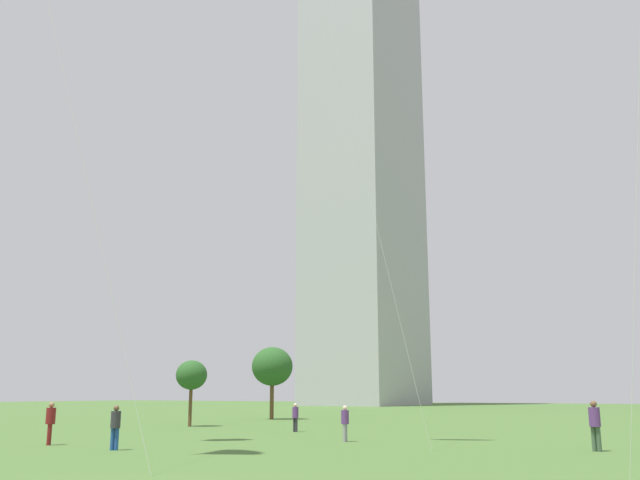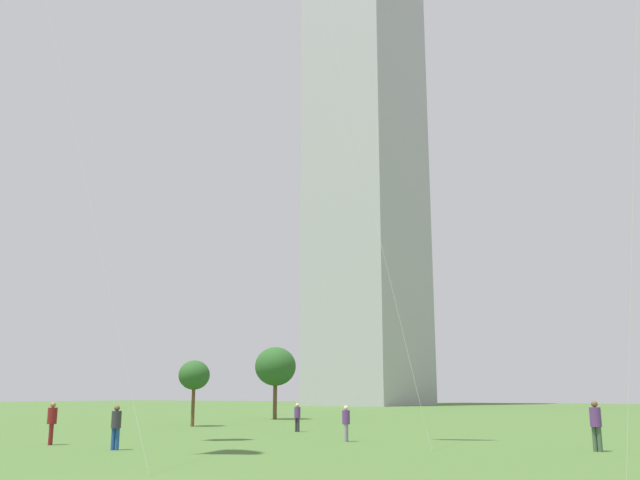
{
  "view_description": "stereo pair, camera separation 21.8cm",
  "coord_description": "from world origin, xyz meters",
  "px_view_note": "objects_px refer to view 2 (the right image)",
  "views": [
    {
      "loc": [
        11.99,
        -10.99,
        2.16
      ],
      "look_at": [
        -1.64,
        12.22,
        8.04
      ],
      "focal_mm": 39.29,
      "sensor_mm": 36.0,
      "label": 1
    },
    {
      "loc": [
        12.18,
        -10.88,
        2.16
      ],
      "look_at": [
        -1.64,
        12.22,
        8.04
      ],
      "focal_mm": 39.29,
      "sensor_mm": 36.0,
      "label": 2
    }
  ],
  "objects_px": {
    "park_tree_1": "(275,367)",
    "distant_highrise_1": "(366,116)",
    "person_standing_2": "(116,424)",
    "person_standing_0": "(596,422)",
    "person_standing_5": "(52,420)",
    "person_standing_1": "(346,421)",
    "park_tree_2": "(194,375)",
    "person_standing_4": "(297,415)"
  },
  "relations": [
    {
      "from": "person_standing_0",
      "to": "person_standing_4",
      "type": "bearing_deg",
      "value": 174.87
    },
    {
      "from": "person_standing_2",
      "to": "person_standing_1",
      "type": "bearing_deg",
      "value": -144.38
    },
    {
      "from": "person_standing_5",
      "to": "park_tree_2",
      "type": "xyz_separation_m",
      "value": [
        -5.85,
        15.73,
        2.25
      ]
    },
    {
      "from": "person_standing_0",
      "to": "park_tree_2",
      "type": "relative_size",
      "value": 0.44
    },
    {
      "from": "person_standing_1",
      "to": "park_tree_1",
      "type": "relative_size",
      "value": 0.27
    },
    {
      "from": "distant_highrise_1",
      "to": "person_standing_1",
      "type": "bearing_deg",
      "value": -62.15
    },
    {
      "from": "person_standing_1",
      "to": "distant_highrise_1",
      "type": "xyz_separation_m",
      "value": [
        -41.09,
        83.72,
        53.04
      ]
    },
    {
      "from": "person_standing_5",
      "to": "park_tree_2",
      "type": "bearing_deg",
      "value": -22.94
    },
    {
      "from": "person_standing_0",
      "to": "person_standing_1",
      "type": "bearing_deg",
      "value": -166.52
    },
    {
      "from": "person_standing_2",
      "to": "person_standing_5",
      "type": "height_order",
      "value": "person_standing_5"
    },
    {
      "from": "person_standing_5",
      "to": "park_tree_1",
      "type": "distance_m",
      "value": 29.98
    },
    {
      "from": "person_standing_0",
      "to": "person_standing_1",
      "type": "height_order",
      "value": "person_standing_0"
    },
    {
      "from": "person_standing_4",
      "to": "person_standing_5",
      "type": "relative_size",
      "value": 0.89
    },
    {
      "from": "park_tree_1",
      "to": "person_standing_2",
      "type": "bearing_deg",
      "value": -66.63
    },
    {
      "from": "person_standing_2",
      "to": "distant_highrise_1",
      "type": "distance_m",
      "value": 112.35
    },
    {
      "from": "person_standing_1",
      "to": "park_tree_1",
      "type": "bearing_deg",
      "value": 34.2
    },
    {
      "from": "person_standing_0",
      "to": "person_standing_2",
      "type": "distance_m",
      "value": 18.3
    },
    {
      "from": "person_standing_2",
      "to": "park_tree_1",
      "type": "height_order",
      "value": "park_tree_1"
    },
    {
      "from": "person_standing_5",
      "to": "park_tree_1",
      "type": "bearing_deg",
      "value": -27.34
    },
    {
      "from": "person_standing_0",
      "to": "person_standing_4",
      "type": "height_order",
      "value": "person_standing_0"
    },
    {
      "from": "person_standing_0",
      "to": "person_standing_5",
      "type": "bearing_deg",
      "value": -144.92
    },
    {
      "from": "person_standing_1",
      "to": "distant_highrise_1",
      "type": "relative_size",
      "value": 0.01
    },
    {
      "from": "park_tree_1",
      "to": "distant_highrise_1",
      "type": "distance_m",
      "value": 83.68
    },
    {
      "from": "person_standing_1",
      "to": "park_tree_2",
      "type": "distance_m",
      "value": 17.5
    },
    {
      "from": "park_tree_1",
      "to": "person_standing_4",
      "type": "bearing_deg",
      "value": -51.65
    },
    {
      "from": "person_standing_4",
      "to": "park_tree_1",
      "type": "distance_m",
      "value": 19.18
    },
    {
      "from": "person_standing_4",
      "to": "distant_highrise_1",
      "type": "relative_size",
      "value": 0.01
    },
    {
      "from": "person_standing_2",
      "to": "person_standing_4",
      "type": "distance_m",
      "value": 14.39
    },
    {
      "from": "person_standing_0",
      "to": "distant_highrise_1",
      "type": "distance_m",
      "value": 111.7
    },
    {
      "from": "person_standing_2",
      "to": "person_standing_4",
      "type": "bearing_deg",
      "value": -109.14
    },
    {
      "from": "park_tree_1",
      "to": "distant_highrise_1",
      "type": "relative_size",
      "value": 0.05
    },
    {
      "from": "person_standing_1",
      "to": "park_tree_2",
      "type": "height_order",
      "value": "park_tree_2"
    },
    {
      "from": "park_tree_2",
      "to": "distant_highrise_1",
      "type": "height_order",
      "value": "distant_highrise_1"
    },
    {
      "from": "person_standing_2",
      "to": "distant_highrise_1",
      "type": "bearing_deg",
      "value": -91.56
    },
    {
      "from": "person_standing_1",
      "to": "distant_highrise_1",
      "type": "distance_m",
      "value": 107.29
    },
    {
      "from": "person_standing_0",
      "to": "person_standing_2",
      "type": "bearing_deg",
      "value": -138.26
    },
    {
      "from": "distant_highrise_1",
      "to": "person_standing_2",
      "type": "bearing_deg",
      "value": -67.16
    },
    {
      "from": "person_standing_0",
      "to": "park_tree_1",
      "type": "xyz_separation_m",
      "value": [
        -28.68,
        20.41,
        3.21
      ]
    },
    {
      "from": "person_standing_2",
      "to": "park_tree_2",
      "type": "xyz_separation_m",
      "value": [
        -10.24,
        16.25,
        2.29
      ]
    },
    {
      "from": "park_tree_2",
      "to": "person_standing_4",
      "type": "bearing_deg",
      "value": -11.41
    },
    {
      "from": "person_standing_1",
      "to": "person_standing_5",
      "type": "bearing_deg",
      "value": 122.87
    },
    {
      "from": "person_standing_1",
      "to": "person_standing_2",
      "type": "xyz_separation_m",
      "value": [
        -5.37,
        -8.69,
        0.06
      ]
    }
  ]
}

